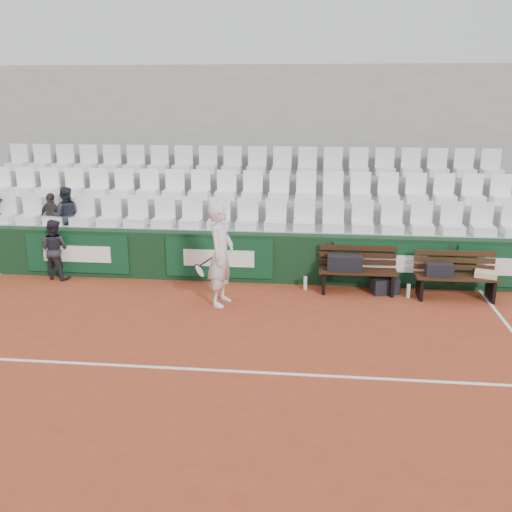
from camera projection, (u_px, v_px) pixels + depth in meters
The scene contains 22 objects.
ground at pixel (188, 369), 8.07m from camera, with size 80.00×80.00×0.00m, color #9A3E22.
court_baseline at pixel (188, 369), 8.07m from camera, with size 18.00×0.06×0.01m, color white.
back_barrier at pixel (233, 257), 11.73m from camera, with size 18.00×0.34×1.00m.
grandstand_tier_front at pixel (234, 249), 12.34m from camera, with size 18.00×0.95×1.00m, color gray.
grandstand_tier_mid at pixel (240, 229), 13.19m from camera, with size 18.00×0.95×1.45m, color #989895.
grandstand_tier_back at pixel (245, 211), 14.03m from camera, with size 18.00×0.95×1.90m, color gray.
grandstand_rear_wall at pixel (248, 157), 14.28m from camera, with size 18.00×0.30×4.40m, color gray.
seat_row_front at pixel (233, 214), 11.95m from camera, with size 11.90×0.44×0.63m, color white.
seat_row_mid at pixel (239, 185), 12.73m from camera, with size 11.90×0.44×0.63m, color white.
seat_row_back at pixel (244, 160), 13.51m from camera, with size 11.90×0.44×0.63m, color silver.
bench_left at pixel (357, 281), 11.09m from camera, with size 1.50×0.56×0.45m, color black.
bench_right at pixel (455, 287), 10.75m from camera, with size 1.50×0.56×0.45m, color #361D10.
sports_bag_left at pixel (345, 263), 11.01m from camera, with size 0.67×0.29×0.29m, color black.
sports_bag_right at pixel (439, 270), 10.66m from camera, with size 0.50×0.23×0.23m, color black.
towel at pixel (486, 274), 10.62m from camera, with size 0.39×0.28×0.11m, color #CEBB85.
sports_bag_ground at pixel (385, 286), 11.06m from camera, with size 0.50×0.31×0.31m, color black.
water_bottle_near at pixel (305, 283), 11.28m from camera, with size 0.07×0.07×0.27m, color silver.
water_bottle_far at pixel (408, 291), 10.82m from camera, with size 0.07×0.07×0.27m, color #AFC0C6.
tennis_player at pixel (221, 255), 10.29m from camera, with size 0.78×0.76×1.89m.
ball_kid at pixel (55, 249), 11.81m from camera, with size 0.61×0.48×1.26m, color #222129.
spectator_b at pixel (50, 198), 12.34m from camera, with size 0.66×0.27×1.12m, color #332E29.
spectator_c at pixel (64, 195), 12.29m from camera, with size 0.61×0.48×1.26m, color #1F252F.
Camera 1 is at (1.75, -7.15, 3.78)m, focal length 40.00 mm.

